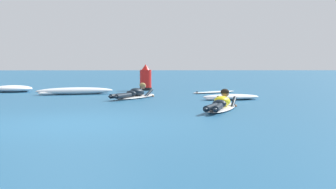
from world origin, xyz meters
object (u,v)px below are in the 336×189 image
(surfer_far, at_px, (135,94))
(drifting_surfboard, at_px, (214,92))
(channel_marker_buoy, at_px, (146,80))
(surfer_near, at_px, (221,104))

(surfer_far, bearing_deg, drifting_surfboard, 41.63)
(drifting_surfboard, distance_m, channel_marker_buoy, 3.24)
(surfer_near, bearing_deg, drifting_surfboard, 84.17)
(drifting_surfboard, bearing_deg, surfer_far, -138.37)
(drifting_surfboard, relative_size, channel_marker_buoy, 1.86)
(surfer_near, xyz_separation_m, surfer_far, (-2.32, 3.69, 0.00))
(surfer_near, relative_size, drifting_surfboard, 1.28)
(surfer_near, xyz_separation_m, channel_marker_buoy, (-2.07, 8.03, 0.32))
(surfer_near, height_order, drifting_surfboard, surfer_near)
(surfer_far, height_order, drifting_surfboard, surfer_far)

